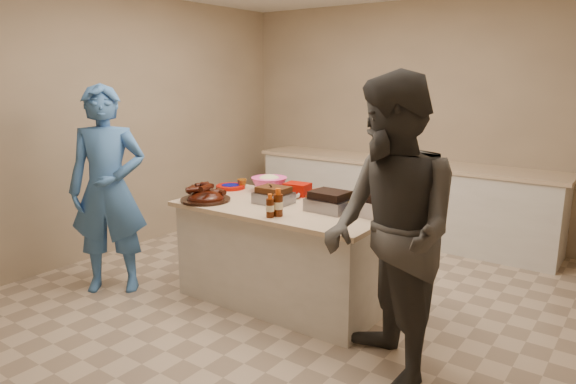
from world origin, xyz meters
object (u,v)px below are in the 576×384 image
Objects in this scene: rib_platter at (206,201)px; bbq_bottle_b at (278,216)px; coleslaw_bowl at (269,191)px; guest_blue at (116,288)px; island at (285,299)px; roasting_pan at (380,216)px; mustard_bottle at (280,202)px; guest_gray at (383,376)px; plastic_cup at (242,188)px; bbq_bottle_a at (270,217)px.

bbq_bottle_b is (0.78, -0.02, 0.00)m from rib_platter.
coleslaw_bowl is (0.21, 0.60, 0.00)m from rib_platter.
bbq_bottle_b reaches higher than guest_blue.
guest_blue is at bearing -154.46° from island.
roasting_pan reaches higher than mustard_bottle.
bbq_bottle_b reaches higher than guest_gray.
rib_platter is (-0.62, -0.27, 0.83)m from island.
island is 1.30m from guest_gray.
bbq_bottle_b is at bearing -1.63° from rib_platter.
coleslaw_bowl is 1.99m from guest_gray.
plastic_cup is (-0.62, 0.24, 0.00)m from mustard_bottle.
guest_blue is at bearing -148.29° from roasting_pan.
bbq_bottle_b is 1.05m from plastic_cup.
mustard_bottle is 0.06× the size of guest_gray.
guest_gray is (1.88, -0.84, -0.83)m from plastic_cup.
rib_platter reaches higher than guest_gray.
bbq_bottle_a reaches higher than roasting_pan.
guest_blue is (-1.53, -0.40, -0.83)m from bbq_bottle_b.
roasting_pan is at bearing 162.51° from guest_gray.
island is 1.14m from roasting_pan.
guest_gray is (0.40, -0.71, -0.83)m from roasting_pan.
island is 0.92× the size of guest_gray.
bbq_bottle_a reaches higher than island.
guest_gray is at bearing -24.10° from plastic_cup.
coleslaw_bowl is at bearing 132.56° from bbq_bottle_b.
mustard_bottle is (0.33, -0.27, 0.00)m from coleslaw_bowl.
rib_platter is at bearing -145.95° from guest_gray.
guest_gray is (1.18, -0.55, 0.00)m from island.
guest_gray is at bearing -28.93° from coleslaw_bowl.
plastic_cup is at bearing -175.11° from roasting_pan.
roasting_pan is 0.76m from bbq_bottle_b.
plastic_cup is at bearing 156.28° from island.
bbq_bottle_a is at bearing -147.59° from guest_gray.
coleslaw_bowl reaches higher than plastic_cup.
coleslaw_bowl is (-1.19, 0.17, 0.00)m from roasting_pan.
bbq_bottle_a reaches higher than mustard_bottle.
roasting_pan is 2.45m from guest_blue.
coleslaw_bowl is at bearing 140.19° from mustard_bottle.
coleslaw_bowl reaches higher than bbq_bottle_a.
guest_blue is (-1.28, -0.74, -0.83)m from mustard_bottle.
coleslaw_bowl reaches higher than roasting_pan.
rib_platter is 0.57m from plastic_cup.
plastic_cup is at bearing 16.16° from guest_blue.
plastic_cup is (-1.48, 0.14, 0.00)m from roasting_pan.
rib_platter reaches higher than roasting_pan.
guest_gray is at bearing -10.43° from bbq_bottle_a.
bbq_bottle_b is (0.57, -0.62, 0.00)m from coleslaw_bowl.
plastic_cup reaches higher than guest_gray.
mustard_bottle is at bearing 124.84° from bbq_bottle_b.
coleslaw_bowl reaches higher than bbq_bottle_b.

